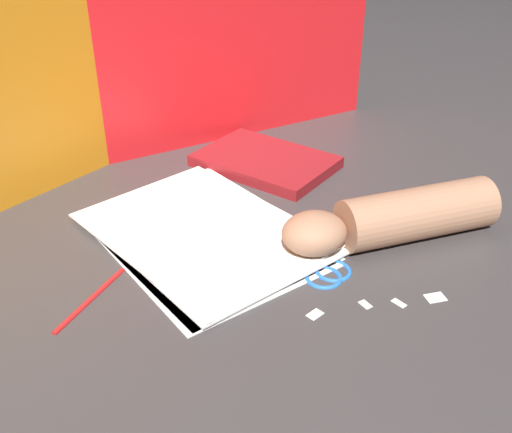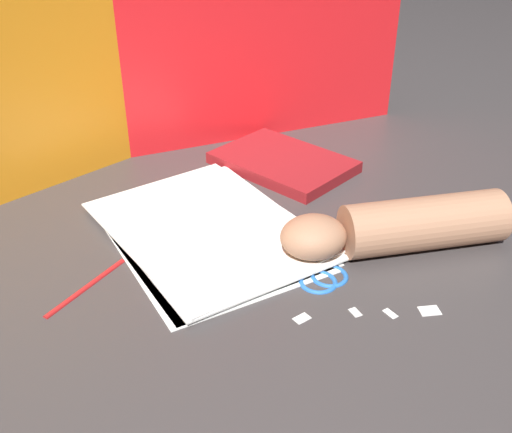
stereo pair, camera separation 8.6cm
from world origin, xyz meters
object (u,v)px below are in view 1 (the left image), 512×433
Objects in this scene: scissors at (317,266)px; book_closed at (265,161)px; paper_stack at (203,234)px; hand_forearm at (394,218)px.

book_closed is at bearing 61.82° from scissors.
book_closed is (0.24, 0.13, 0.00)m from paper_stack.
scissors is at bearing -66.42° from paper_stack.
paper_stack is 1.10× the size of hand_forearm.
paper_stack is 2.46× the size of scissors.
book_closed is 0.34m from scissors.
scissors is (-0.16, -0.30, -0.01)m from book_closed.
hand_forearm is at bearing -8.05° from scissors.
book_closed reaches higher than scissors.
paper_stack is 0.27m from book_closed.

